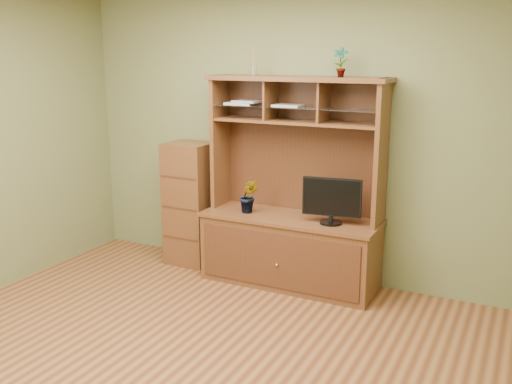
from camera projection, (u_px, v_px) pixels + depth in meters
The scene contains 8 objects.
room at pixel (174, 175), 3.58m from camera, with size 4.54×4.04×2.74m.
media_hutch at pixel (291, 229), 5.25m from camera, with size 1.66×0.61×1.90m.
monitor at pixel (332, 200), 4.92m from camera, with size 0.51×0.20×0.40m.
orchid_plant at pixel (249, 196), 5.28m from camera, with size 0.17×0.14×0.32m, color #265E20.
top_plant at pixel (341, 62), 4.79m from camera, with size 0.13×0.09×0.25m, color #2A6924.
reed_diffuser at pixel (254, 64), 5.15m from camera, with size 0.05×0.05×0.25m.
magazines at pixel (258, 103), 5.21m from camera, with size 0.75×0.21×0.04m.
side_cabinet at pixel (190, 204), 5.76m from camera, with size 0.44×0.40×1.24m.
Camera 1 is at (2.03, -2.91, 2.09)m, focal length 40.00 mm.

